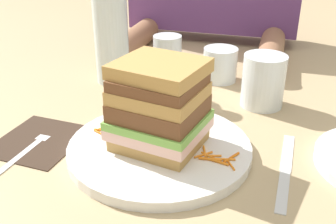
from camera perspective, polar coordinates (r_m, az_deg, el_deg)
name	(u,v)px	position (r m, az deg, el deg)	size (l,w,h in m)	color
ground_plane	(164,145)	(0.64, -0.53, -4.64)	(3.00, 3.00, 0.00)	tan
main_plate	(162,149)	(0.62, -0.78, -5.20)	(0.28, 0.28, 0.02)	white
sandwich	(162,106)	(0.58, -0.88, 0.79)	(0.15, 0.14, 0.13)	tan
carrot_shred_0	(120,134)	(0.64, -6.77, -3.02)	(0.00, 0.00, 0.02)	orange
carrot_shred_1	(122,130)	(0.65, -6.40, -2.47)	(0.00, 0.00, 0.03)	orange
carrot_shred_2	(107,127)	(0.66, -8.60, -2.15)	(0.00, 0.00, 0.03)	orange
carrot_shred_3	(106,130)	(0.65, -8.66, -2.56)	(0.00, 0.00, 0.03)	orange
carrot_shred_4	(112,138)	(0.63, -7.80, -3.64)	(0.00, 0.00, 0.03)	orange
carrot_shred_5	(101,130)	(0.65, -9.32, -2.50)	(0.00, 0.00, 0.02)	orange
carrot_shred_6	(121,126)	(0.66, -6.65, -1.93)	(0.00, 0.00, 0.03)	orange
carrot_shred_7	(101,133)	(0.65, -9.40, -2.98)	(0.00, 0.00, 0.03)	orange
carrot_shred_8	(125,134)	(0.64, -6.10, -3.02)	(0.00, 0.00, 0.02)	orange
carrot_shred_9	(113,125)	(0.67, -7.64, -1.83)	(0.00, 0.00, 0.03)	orange
carrot_shred_10	(205,152)	(0.59, 5.16, -5.57)	(0.00, 0.00, 0.03)	orange
carrot_shred_11	(209,156)	(0.58, 5.83, -6.15)	(0.00, 0.00, 0.03)	orange
carrot_shred_12	(219,162)	(0.57, 7.16, -6.97)	(0.00, 0.00, 0.03)	orange
carrot_shred_13	(210,159)	(0.58, 5.91, -6.58)	(0.00, 0.00, 0.03)	orange
carrot_shred_14	(230,164)	(0.57, 8.74, -7.26)	(0.00, 0.00, 0.03)	orange
carrot_shred_15	(214,156)	(0.59, 6.47, -6.12)	(0.00, 0.00, 0.02)	orange
carrot_shred_16	(224,159)	(0.58, 7.90, -6.57)	(0.00, 0.00, 0.03)	orange
carrot_shred_17	(231,158)	(0.58, 8.86, -6.32)	(0.00, 0.00, 0.03)	orange
carrot_shred_18	(203,155)	(0.59, 4.98, -5.98)	(0.00, 0.00, 0.03)	orange
napkin_dark	(40,140)	(0.68, -17.53, -3.75)	(0.13, 0.14, 0.00)	#38281E
fork	(31,145)	(0.67, -18.68, -4.42)	(0.02, 0.17, 0.00)	silver
knife	(285,171)	(0.60, 16.11, -7.99)	(0.02, 0.20, 0.00)	silver
juice_glass	(263,84)	(0.77, 13.16, 3.83)	(0.08, 0.08, 0.10)	white
water_bottle	(111,27)	(0.85, -8.04, 11.74)	(0.07, 0.07, 0.26)	silver
empty_tumbler_0	(220,64)	(0.88, 7.31, 6.62)	(0.07, 0.07, 0.07)	silver
empty_tumbler_1	(167,55)	(0.91, -0.08, 8.04)	(0.06, 0.06, 0.09)	silver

